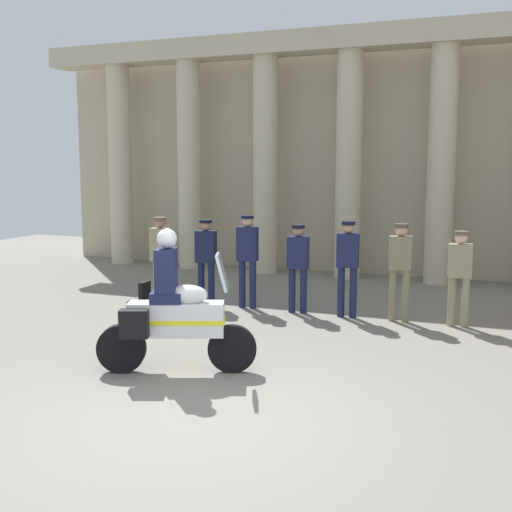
# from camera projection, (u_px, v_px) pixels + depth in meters

# --- Properties ---
(ground_plane) EXTENTS (28.00, 28.00, 0.00)m
(ground_plane) POSITION_uv_depth(u_px,v_px,m) (196.00, 416.00, 6.96)
(ground_plane) COLOR gray
(colonnade_backdrop) EXTENTS (16.44, 1.47, 6.03)m
(colonnade_backdrop) POSITION_uv_depth(u_px,v_px,m) (354.00, 142.00, 15.51)
(colonnade_backdrop) COLOR #B6AB91
(colonnade_backdrop) RESTS_ON ground_plane
(officer_in_row_0) EXTENTS (0.40, 0.26, 1.69)m
(officer_in_row_0) POSITION_uv_depth(u_px,v_px,m) (161.00, 252.00, 12.63)
(officer_in_row_0) COLOR gray
(officer_in_row_0) RESTS_ON ground_plane
(officer_in_row_1) EXTENTS (0.40, 0.26, 1.66)m
(officer_in_row_1) POSITION_uv_depth(u_px,v_px,m) (206.00, 255.00, 12.36)
(officer_in_row_1) COLOR #141938
(officer_in_row_1) RESTS_ON ground_plane
(officer_in_row_2) EXTENTS (0.40, 0.26, 1.77)m
(officer_in_row_2) POSITION_uv_depth(u_px,v_px,m) (247.00, 254.00, 12.07)
(officer_in_row_2) COLOR #191E42
(officer_in_row_2) RESTS_ON ground_plane
(officer_in_row_3) EXTENTS (0.40, 0.26, 1.63)m
(officer_in_row_3) POSITION_uv_depth(u_px,v_px,m) (298.00, 261.00, 11.67)
(officer_in_row_3) COLOR #191E42
(officer_in_row_3) RESTS_ON ground_plane
(officer_in_row_4) EXTENTS (0.40, 0.26, 1.72)m
(officer_in_row_4) POSITION_uv_depth(u_px,v_px,m) (348.00, 261.00, 11.33)
(officer_in_row_4) COLOR #191E42
(officer_in_row_4) RESTS_ON ground_plane
(officer_in_row_5) EXTENTS (0.40, 0.26, 1.71)m
(officer_in_row_5) POSITION_uv_depth(u_px,v_px,m) (400.00, 264.00, 11.02)
(officer_in_row_5) COLOR #7A7056
(officer_in_row_5) RESTS_ON ground_plane
(officer_in_row_6) EXTENTS (0.40, 0.26, 1.62)m
(officer_in_row_6) POSITION_uv_depth(u_px,v_px,m) (460.00, 271.00, 10.68)
(officer_in_row_6) COLOR gray
(officer_in_row_6) RESTS_ON ground_plane
(motorcycle_with_rider) EXTENTS (1.99, 1.01, 1.90)m
(motorcycle_with_rider) POSITION_uv_depth(u_px,v_px,m) (171.00, 313.00, 8.31)
(motorcycle_with_rider) COLOR black
(motorcycle_with_rider) RESTS_ON ground_plane
(briefcase_on_ground) EXTENTS (0.10, 0.32, 0.36)m
(briefcase_on_ground) POSITION_uv_depth(u_px,v_px,m) (145.00, 291.00, 12.96)
(briefcase_on_ground) COLOR black
(briefcase_on_ground) RESTS_ON ground_plane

